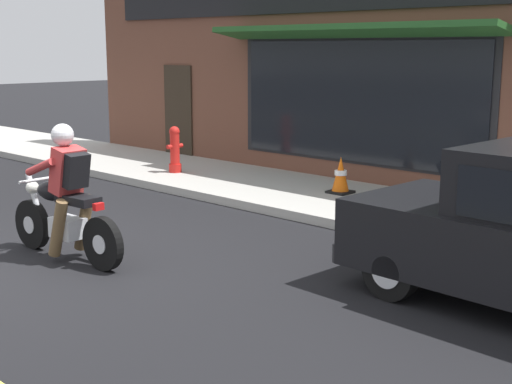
# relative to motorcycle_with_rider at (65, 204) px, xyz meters

# --- Properties ---
(ground_plane) EXTENTS (80.00, 80.00, 0.00)m
(ground_plane) POSITION_rel_motorcycle_with_rider_xyz_m (-0.35, 0.17, -0.68)
(ground_plane) COLOR black
(sidewalk_curb) EXTENTS (2.60, 22.00, 0.14)m
(sidewalk_curb) POSITION_rel_motorcycle_with_rider_xyz_m (4.61, 3.17, -0.61)
(sidewalk_curb) COLOR #ADAAA3
(sidewalk_curb) RESTS_ON ground
(storefront_building) EXTENTS (1.25, 11.98, 4.20)m
(storefront_building) POSITION_rel_motorcycle_with_rider_xyz_m (6.14, 1.57, 1.43)
(storefront_building) COLOR brown
(storefront_building) RESTS_ON ground
(motorcycle_with_rider) EXTENTS (0.58, 2.02, 1.62)m
(motorcycle_with_rider) POSITION_rel_motorcycle_with_rider_xyz_m (0.00, 0.00, 0.00)
(motorcycle_with_rider) COLOR black
(motorcycle_with_rider) RESTS_ON ground
(traffic_cone) EXTENTS (0.36, 0.36, 0.60)m
(traffic_cone) POSITION_rel_motorcycle_with_rider_xyz_m (4.85, -0.38, -0.25)
(traffic_cone) COLOR black
(traffic_cone) RESTS_ON sidewalk_curb
(fire_hydrant) EXTENTS (0.36, 0.24, 0.88)m
(fire_hydrant) POSITION_rel_motorcycle_with_rider_xyz_m (4.27, 3.12, -0.11)
(fire_hydrant) COLOR red
(fire_hydrant) RESTS_ON sidewalk_curb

